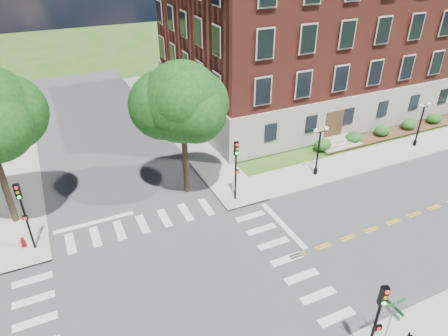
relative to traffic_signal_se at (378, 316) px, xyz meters
name	(u,v)px	position (x,y,z in m)	size (l,w,h in m)	color
ground	(177,298)	(-6.77, 7.38, -3.19)	(160.00, 160.00, 0.00)	#305919
road_ew	(177,298)	(-6.77, 7.38, -3.18)	(90.00, 12.00, 0.01)	#3D3D3F
road_ns	(177,298)	(-6.77, 7.38, -3.18)	(12.00, 90.00, 0.01)	#3D3D3F
sidewalk_ne	(272,136)	(8.61, 22.76, -3.13)	(34.00, 34.00, 0.12)	#9E9B93
crosswalk_east	(287,259)	(0.43, 7.38, -3.19)	(2.20, 10.20, 0.02)	silver
stop_bar_east	(283,225)	(2.03, 10.38, -3.19)	(0.40, 5.50, 0.00)	silver
main_building	(313,30)	(17.23, 29.38, 5.15)	(30.60, 22.40, 16.50)	#A0998D
shrub_row	(394,133)	(20.23, 18.18, -3.19)	(18.00, 2.00, 1.30)	#1C4C19
tree_d	(182,102)	(-2.53, 17.13, 4.20)	(5.74, 5.74, 10.16)	#2F1F17
traffic_signal_se	(378,316)	(0.00, 0.00, 0.00)	(0.37, 0.44, 4.80)	black
traffic_signal_ne	(236,164)	(0.38, 14.47, 0.00)	(0.37, 0.42, 4.80)	black
traffic_signal_nw	(23,209)	(-13.66, 14.98, 0.00)	(0.37, 0.43, 4.80)	black
twin_lamp_west	(319,148)	(8.06, 14.93, -0.66)	(1.36, 0.36, 4.23)	black
twin_lamp_east	(420,122)	(19.75, 15.25, -0.66)	(1.36, 0.36, 4.23)	black
street_sign_pole	(392,315)	(1.28, 0.23, -0.88)	(1.10, 1.10, 3.10)	gray
fire_hydrant	(23,242)	(-14.28, 15.40, -2.72)	(0.35, 0.35, 0.75)	maroon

